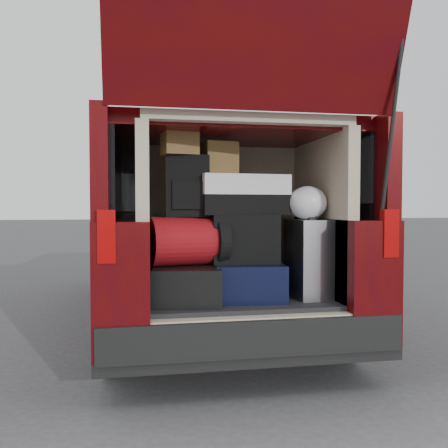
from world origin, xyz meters
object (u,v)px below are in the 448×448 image
Objects in this scene: black_hardshell at (188,283)px; red_duffel at (187,241)px; navy_hardshell at (248,280)px; backpack at (187,186)px; silver_roller at (308,258)px; twotone_duffel at (242,195)px; black_soft_case at (243,238)px.

black_hardshell is 1.21× the size of red_duffel.
navy_hardshell is 0.78m from backpack.
backpack reaches higher than navy_hardshell.
black_hardshell is at bearing 174.91° from silver_roller.
twotone_duffel reaches higher than red_duffel.
twotone_duffel is at bearing 164.16° from silver_roller.
black_hardshell is at bearing -175.39° from black_soft_case.
silver_roller is at bearing -7.86° from black_soft_case.
twotone_duffel is (-0.04, 0.03, 0.59)m from navy_hardshell.
red_duffel reaches higher than black_hardshell.
navy_hardshell is 1.14× the size of red_duffel.
red_duffel reaches higher than navy_hardshell.
twotone_duffel is (0.39, 0.07, 0.31)m from red_duffel.
navy_hardshell is at bearing 3.17° from backpack.
navy_hardshell is 1.37× the size of backpack.
black_hardshell is 0.42m from navy_hardshell.
backpack is at bearing 171.99° from silver_roller.
twotone_duffel reaches higher than black_hardshell.
black_hardshell is 1.11× the size of silver_roller.
black_soft_case is 0.75× the size of twotone_duffel.
backpack reaches higher than silver_roller.
silver_roller is 0.65m from twotone_duffel.
backpack reaches higher than black_hardshell.
black_soft_case is (-0.03, -0.01, 0.29)m from navy_hardshell.
red_duffel is 0.37m from backpack.
navy_hardshell is at bearing 15.54° from black_soft_case.
red_duffel is 1.08× the size of black_soft_case.
navy_hardshell is 0.51m from red_duffel.
black_soft_case is at bearing 1.80° from backpack.
navy_hardshell is 0.29m from black_soft_case.
silver_roller is 0.86m from red_duffel.
backpack is at bearing 97.80° from black_hardshell.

